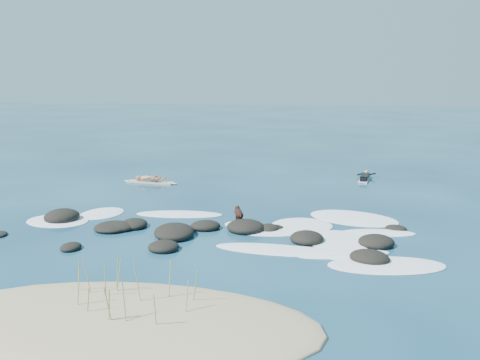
# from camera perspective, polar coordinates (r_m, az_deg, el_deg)

# --- Properties ---
(ground) EXTENTS (160.00, 160.00, 0.00)m
(ground) POSITION_cam_1_polar(r_m,az_deg,el_deg) (20.00, -3.38, -4.67)
(ground) COLOR #0A2642
(ground) RESTS_ON ground
(sand_dune) EXTENTS (9.00, 4.40, 0.60)m
(sand_dune) POSITION_cam_1_polar(r_m,az_deg,el_deg) (12.65, -12.05, -14.62)
(sand_dune) COLOR #9E8966
(sand_dune) RESTS_ON ground
(dune_grass) EXTENTS (3.13, 1.86, 1.13)m
(dune_grass) POSITION_cam_1_polar(r_m,az_deg,el_deg) (12.75, -12.29, -11.44)
(dune_grass) COLOR olive
(dune_grass) RESTS_ON ground
(reef_rocks) EXTENTS (14.89, 6.27, 0.58)m
(reef_rocks) POSITION_cam_1_polar(r_m,az_deg,el_deg) (18.62, -6.39, -5.58)
(reef_rocks) COLOR black
(reef_rocks) RESTS_ON ground
(breaking_foam) EXTENTS (15.06, 7.90, 0.12)m
(breaking_foam) POSITION_cam_1_polar(r_m,az_deg,el_deg) (18.91, 3.74, -5.59)
(breaking_foam) COLOR white
(breaking_foam) RESTS_ON ground
(standing_surfer_rig) EXTENTS (2.94, 0.74, 1.67)m
(standing_surfer_rig) POSITION_cam_1_polar(r_m,az_deg,el_deg) (27.62, -9.58, 1.01)
(standing_surfer_rig) COLOR beige
(standing_surfer_rig) RESTS_ON ground
(paddling_surfer_rig) EXTENTS (1.03, 2.27, 0.39)m
(paddling_surfer_rig) POSITION_cam_1_polar(r_m,az_deg,el_deg) (28.94, 13.17, 0.28)
(paddling_surfer_rig) COLOR silver
(paddling_surfer_rig) RESTS_ON ground
(dog) EXTENTS (0.48, 1.03, 0.67)m
(dog) POSITION_cam_1_polar(r_m,az_deg,el_deg) (19.66, -0.14, -3.58)
(dog) COLOR black
(dog) RESTS_ON ground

